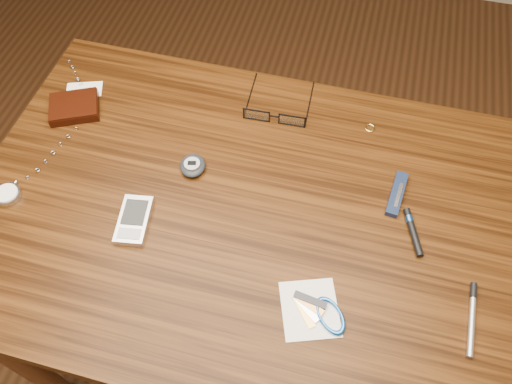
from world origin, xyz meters
TOP-DOWN VIEW (x-y plane):
  - ground at (0.00, 0.00)m, footprint 3.80×3.80m
  - desk at (0.00, 0.00)m, footprint 1.00×0.70m
  - wallet_and_card at (-0.40, 0.14)m, footprint 0.12×0.15m
  - eyeglasses at (0.02, 0.22)m, footprint 0.14×0.14m
  - gold_ring at (0.21, 0.25)m, footprint 0.02×0.02m
  - pocket_watch at (-0.42, -0.07)m, footprint 0.12×0.39m
  - pda_phone at (-0.17, -0.08)m, footprint 0.07×0.11m
  - pedometer at (-0.11, 0.06)m, footprint 0.06×0.07m
  - notepad_keys at (0.18, -0.16)m, footprint 0.13×0.13m
  - pocket_knife at (0.28, 0.10)m, footprint 0.03×0.10m
  - silver_pen at (0.42, -0.10)m, footprint 0.01×0.13m
  - black_blue_pen at (0.31, 0.03)m, footprint 0.04×0.09m

SIDE VIEW (x-z plane):
  - ground at x=0.00m, z-range 0.00..0.00m
  - desk at x=0.00m, z-range 0.27..1.02m
  - gold_ring at x=0.21m, z-range 0.75..0.75m
  - notepad_keys at x=0.18m, z-range 0.75..0.76m
  - silver_pen at x=0.42m, z-range 0.75..0.76m
  - pocket_knife at x=0.28m, z-range 0.75..0.76m
  - black_blue_pen at x=0.31m, z-range 0.75..0.76m
  - pocket_watch at x=-0.42m, z-range 0.75..0.76m
  - pda_phone at x=-0.17m, z-range 0.75..0.76m
  - pedometer at x=-0.11m, z-range 0.75..0.77m
  - wallet_and_card at x=-0.40m, z-range 0.75..0.77m
  - eyeglasses at x=0.02m, z-range 0.75..0.78m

